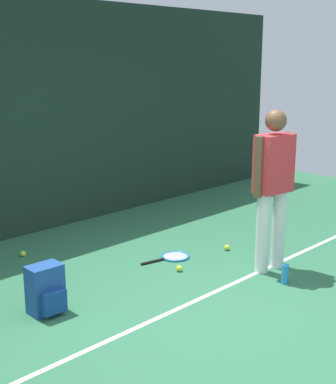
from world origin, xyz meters
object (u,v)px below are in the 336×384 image
tennis_player (273,181)px  tennis_ball_far_left (23,254)px  tennis_racket (173,257)px  water_bottle (285,274)px  tennis_ball_by_fence (227,247)px  backpack (46,290)px  tennis_ball_near_player (179,268)px

tennis_player → tennis_ball_far_left: (-1.66, 2.21, -0.93)m
tennis_racket → water_bottle: bearing=-66.8°
tennis_ball_by_fence → water_bottle: 1.09m
tennis_player → water_bottle: 0.95m
backpack → tennis_racket: bearing=7.7°
backpack → tennis_ball_near_player: 1.54m
tennis_ball_near_player → tennis_ball_by_fence: bearing=3.7°
tennis_ball_near_player → tennis_ball_by_fence: same height
backpack → tennis_ball_near_player: size_ratio=6.67×
tennis_player → tennis_ball_far_left: size_ratio=25.76×
tennis_player → water_bottle: (-0.22, -0.34, -0.87)m
tennis_player → tennis_ball_far_left: 2.92m
backpack → water_bottle: backpack is taller
backpack → water_bottle: (2.03, -1.14, -0.11)m
tennis_ball_by_fence → tennis_ball_far_left: size_ratio=1.00×
tennis_ball_near_player → water_bottle: 1.10m
tennis_racket → backpack: size_ratio=1.44×
tennis_player → tennis_ball_far_left: bearing=136.0°
tennis_racket → water_bottle: (0.27, -1.30, 0.09)m
tennis_ball_near_player → water_bottle: water_bottle is taller
backpack → tennis_ball_far_left: 1.54m
tennis_ball_by_fence → water_bottle: bearing=-109.5°
tennis_ball_by_fence → tennis_racket: bearing=156.6°
tennis_ball_near_player → backpack: bearing=173.7°
tennis_ball_near_player → tennis_ball_far_left: size_ratio=1.00×
water_bottle → tennis_racket: bearing=101.5°
backpack → tennis_ball_far_left: backpack is taller
tennis_ball_far_left → tennis_ball_by_fence: bearing=-40.2°
tennis_ball_by_fence → tennis_ball_far_left: same height
tennis_player → backpack: tennis_player is taller
backpack → tennis_ball_near_player: bearing=-3.9°
tennis_racket → tennis_ball_far_left: size_ratio=9.63×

